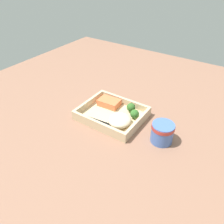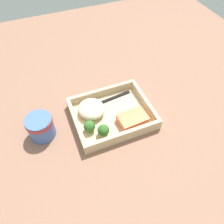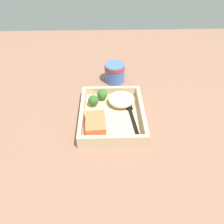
# 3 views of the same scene
# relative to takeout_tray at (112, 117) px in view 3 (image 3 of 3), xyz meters

# --- Properties ---
(ground_plane) EXTENTS (1.60, 1.60, 0.02)m
(ground_plane) POSITION_rel_takeout_tray_xyz_m (0.00, 0.00, -0.02)
(ground_plane) COLOR #875E4B
(takeout_tray) EXTENTS (0.26, 0.21, 0.01)m
(takeout_tray) POSITION_rel_takeout_tray_xyz_m (0.00, 0.00, 0.00)
(takeout_tray) COLOR #CBB087
(takeout_tray) RESTS_ON ground_plane
(tray_rim) EXTENTS (0.26, 0.21, 0.03)m
(tray_rim) POSITION_rel_takeout_tray_xyz_m (0.00, 0.00, 0.02)
(tray_rim) COLOR #CBB087
(tray_rim) RESTS_ON takeout_tray
(salmon_fillet) EXTENTS (0.09, 0.07, 0.03)m
(salmon_fillet) POSITION_rel_takeout_tray_xyz_m (-0.05, 0.05, 0.02)
(salmon_fillet) COLOR #F06E41
(salmon_fillet) RESTS_ON takeout_tray
(mashed_potatoes) EXTENTS (0.09, 0.09, 0.04)m
(mashed_potatoes) POSITION_rel_takeout_tray_xyz_m (0.06, -0.03, 0.03)
(mashed_potatoes) COLOR beige
(mashed_potatoes) RESTS_ON takeout_tray
(broccoli_floret_1) EXTENTS (0.04, 0.04, 0.04)m
(broccoli_floret_1) POSITION_rel_takeout_tray_xyz_m (0.05, 0.06, 0.03)
(broccoli_floret_1) COLOR #7DAE62
(broccoli_floret_1) RESTS_ON takeout_tray
(broccoli_floret_2) EXTENTS (0.04, 0.04, 0.04)m
(broccoli_floret_2) POSITION_rel_takeout_tray_xyz_m (0.09, 0.03, 0.03)
(broccoli_floret_2) COLOR #75A25D
(broccoli_floret_2) RESTS_ON takeout_tray
(fork) EXTENTS (0.16, 0.03, 0.00)m
(fork) POSITION_rel_takeout_tray_xyz_m (-0.01, -0.07, 0.01)
(fork) COLOR black
(fork) RESTS_ON takeout_tray
(paper_cup) EXTENTS (0.08, 0.08, 0.08)m
(paper_cup) POSITION_rel_takeout_tray_xyz_m (0.23, -0.02, 0.04)
(paper_cup) COLOR #4669B6
(paper_cup) RESTS_ON ground_plane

